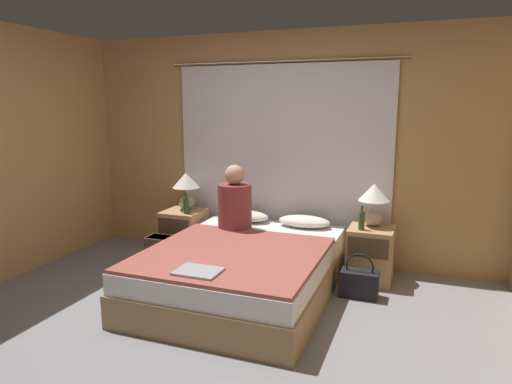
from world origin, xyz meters
TOP-DOWN VIEW (x-y plane):
  - ground_plane at (0.00, 0.00)m, footprint 16.00×16.00m
  - wall_back at (0.00, 1.93)m, footprint 4.79×0.06m
  - curtain_panel at (0.00, 1.86)m, footprint 2.61×0.02m
  - bed at (0.00, 0.77)m, footprint 1.55×2.08m
  - nightstand_left at (-1.05, 1.51)m, footprint 0.43×0.46m
  - nightstand_right at (1.05, 1.51)m, footprint 0.43×0.46m
  - lamp_left at (-1.05, 1.60)m, footprint 0.31×0.31m
  - lamp_right at (1.05, 1.60)m, footprint 0.31×0.31m
  - pillow_left at (-0.34, 1.62)m, footprint 0.55×0.30m
  - pillow_right at (0.34, 1.62)m, footprint 0.55×0.30m
  - blanket_on_bed at (0.00, 0.50)m, footprint 1.49×1.47m
  - person_left_in_bed at (-0.30, 1.27)m, footprint 0.35×0.35m
  - beer_bottle_on_left_stand at (-0.94, 1.41)m, footprint 0.07×0.07m
  - beer_bottle_on_right_stand at (0.96, 1.41)m, footprint 0.06×0.06m
  - laptop_on_bed at (-0.05, -0.03)m, footprint 0.34×0.26m
  - backpack_on_floor at (-1.08, 1.11)m, footprint 0.32×0.23m
  - handbag_on_floor at (1.00, 1.07)m, footprint 0.34×0.19m

SIDE VIEW (x-z plane):
  - ground_plane at x=0.00m, z-range 0.00..0.00m
  - handbag_on_floor at x=1.00m, z-range -0.07..0.33m
  - backpack_on_floor at x=-1.08m, z-range 0.02..0.36m
  - bed at x=0.00m, z-range 0.00..0.45m
  - nightstand_left at x=-1.05m, z-range 0.00..0.54m
  - nightstand_right at x=1.05m, z-range 0.00..0.54m
  - blanket_on_bed at x=0.00m, z-range 0.45..0.48m
  - laptop_on_bed at x=-0.05m, z-range 0.48..0.50m
  - pillow_left at x=-0.34m, z-range 0.45..0.57m
  - pillow_right at x=0.34m, z-range 0.45..0.57m
  - beer_bottle_on_left_stand at x=-0.94m, z-range 0.51..0.75m
  - beer_bottle_on_right_stand at x=0.96m, z-range 0.52..0.75m
  - person_left_in_bed at x=-0.30m, z-range 0.39..1.07m
  - lamp_left at x=-1.05m, z-range 0.60..1.02m
  - lamp_right at x=1.05m, z-range 0.60..1.02m
  - curtain_panel at x=0.00m, z-range 0.00..2.18m
  - wall_back at x=0.00m, z-range 0.00..2.50m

